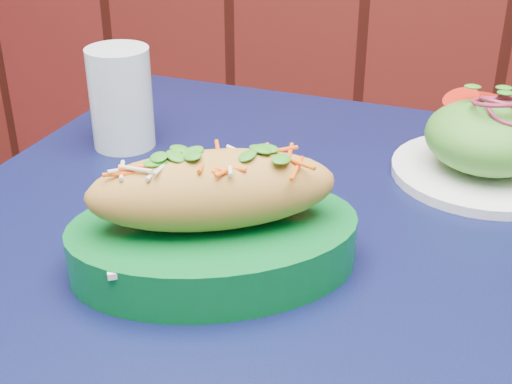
# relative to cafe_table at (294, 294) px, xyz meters

# --- Properties ---
(cafe_table) EXTENTS (0.90, 0.90, 0.75)m
(cafe_table) POSITION_rel_cafe_table_xyz_m (0.00, 0.00, 0.00)
(cafe_table) COLOR black
(cafe_table) RESTS_ON ground
(banh_mi_basket) EXTENTS (0.33, 0.28, 0.13)m
(banh_mi_basket) POSITION_rel_cafe_table_xyz_m (-0.07, -0.09, 0.14)
(banh_mi_basket) COLOR #066223
(banh_mi_basket) RESTS_ON cafe_table
(salad_plate) EXTENTS (0.22, 0.22, 0.11)m
(salad_plate) POSITION_rel_cafe_table_xyz_m (0.20, 0.17, 0.13)
(salad_plate) COLOR white
(salad_plate) RESTS_ON cafe_table
(water_glass) EXTENTS (0.08, 0.08, 0.13)m
(water_glass) POSITION_rel_cafe_table_xyz_m (-0.26, 0.16, 0.15)
(water_glass) COLOR silver
(water_glass) RESTS_ON cafe_table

